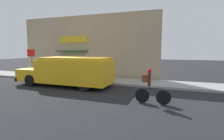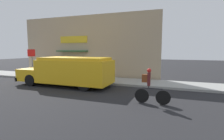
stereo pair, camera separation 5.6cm
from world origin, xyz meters
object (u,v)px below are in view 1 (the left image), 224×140
(school_bus, at_px, (68,71))
(cyclist, at_px, (150,87))
(stop_sign_post, at_px, (31,58))
(trash_bin, at_px, (47,70))

(school_bus, height_order, cyclist, school_bus)
(school_bus, relative_size, stop_sign_post, 2.80)
(trash_bin, bearing_deg, stop_sign_post, -107.59)
(cyclist, height_order, trash_bin, cyclist)
(cyclist, xyz_separation_m, stop_sign_post, (-10.61, 3.66, 0.98))
(cyclist, distance_m, trash_bin, 11.36)
(cyclist, bearing_deg, trash_bin, 152.87)
(school_bus, distance_m, cyclist, 6.09)
(school_bus, distance_m, trash_bin, 5.40)
(school_bus, xyz_separation_m, stop_sign_post, (-4.86, 1.68, 0.73))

